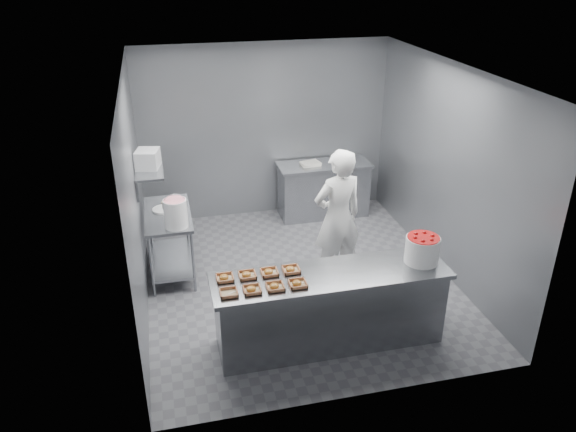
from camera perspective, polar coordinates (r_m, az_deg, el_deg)
The scene contains 24 objects.
floor at distance 7.65m, azimuth 1.14°, elevation -6.45°, with size 4.50×4.50×0.00m, color #4C4C51.
ceiling at distance 6.60m, azimuth 1.35°, elevation 14.59°, with size 4.50×4.50×0.00m, color white.
wall_back at distance 9.08m, azimuth -2.37°, elevation 8.57°, with size 4.00×0.04×2.80m, color slate.
wall_left at distance 6.82m, azimuth -15.26°, elevation 1.68°, with size 0.04×4.50×2.80m, color slate.
wall_right at distance 7.73m, azimuth 15.79°, elevation 4.48°, with size 0.04×4.50×2.80m, color slate.
service_counter at distance 6.32m, azimuth 4.27°, elevation -9.29°, with size 2.60×0.70×0.90m.
prep_table at distance 7.70m, azimuth -11.95°, elevation -1.77°, with size 0.60×1.20×0.90m.
back_counter at distance 9.29m, azimuth 3.61°, elevation 2.73°, with size 1.50×0.60×0.90m.
wall_shelf at distance 7.32m, azimuth -13.96°, elevation 4.76°, with size 0.35×0.90×0.03m, color slate.
tray_0 at distance 5.74m, azimuth -6.04°, elevation -7.76°, with size 0.19×0.18×0.04m.
tray_1 at distance 5.77m, azimuth -3.69°, elevation -7.46°, with size 0.19×0.18×0.06m.
tray_2 at distance 5.80m, azimuth -1.34°, elevation -7.17°, with size 0.19×0.18×0.06m.
tray_3 at distance 5.85m, azimuth 0.97°, elevation -6.88°, with size 0.19×0.18×0.06m.
tray_4 at distance 5.98m, azimuth -6.46°, elevation -6.25°, with size 0.19×0.18×0.06m.
tray_5 at distance 6.01m, azimuth -4.18°, elevation -5.99°, with size 0.19×0.18×0.06m.
tray_6 at distance 6.04m, azimuth -1.92°, elevation -5.72°, with size 0.19×0.18×0.06m.
tray_7 at distance 6.09m, azimuth 0.30°, elevation -5.45°, with size 0.19×0.18×0.06m.
worker at distance 7.25m, azimuth 5.07°, elevation -0.15°, with size 0.67×0.44×1.85m, color white.
strawberry_tub at distance 6.37m, azimuth 13.48°, elevation -3.24°, with size 0.38×0.38×0.31m.
glaze_bucket at distance 7.09m, azimuth -11.36°, elevation 0.33°, with size 0.31×0.29×0.45m.
bucket_lid at distance 7.66m, azimuth -12.52°, elevation 0.67°, with size 0.30×0.30×0.02m, color white.
rag at distance 7.84m, azimuth -12.19°, elevation 1.32°, with size 0.13×0.11×0.02m, color #CCB28C.
appliance at distance 7.25m, azimuth -14.06°, elevation 5.65°, with size 0.27×0.31×0.23m, color gray.
paper_stack at distance 9.05m, azimuth 2.29°, elevation 5.35°, with size 0.30×0.22×0.05m, color silver.
Camera 1 is at (-1.65, -6.26, 4.08)m, focal length 35.00 mm.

